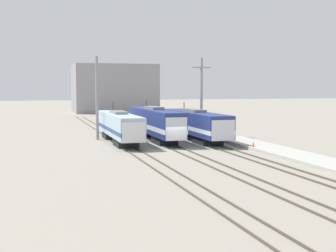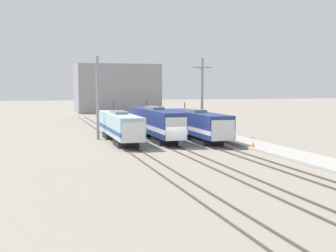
{
  "view_description": "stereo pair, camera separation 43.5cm",
  "coord_description": "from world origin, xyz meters",
  "px_view_note": "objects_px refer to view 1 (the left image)",
  "views": [
    {
      "loc": [
        -15.45,
        -49.38,
        6.96
      ],
      "look_at": [
        -0.24,
        2.83,
        2.41
      ],
      "focal_mm": 50.0,
      "sensor_mm": 36.0,
      "label": 1
    },
    {
      "loc": [
        -15.03,
        -49.5,
        6.96
      ],
      "look_at": [
        -0.24,
        2.83,
        2.41
      ],
      "focal_mm": 50.0,
      "sensor_mm": 36.0,
      "label": 2
    }
  ],
  "objects_px": {
    "catenary_tower_left": "(97,97)",
    "traffic_cone": "(253,144)",
    "locomotive_far_right": "(196,124)",
    "locomotive_center": "(155,123)",
    "locomotive_far_left": "(119,126)",
    "catenary_tower_right": "(201,96)"
  },
  "relations": [
    {
      "from": "catenary_tower_left",
      "to": "locomotive_far_right",
      "type": "bearing_deg",
      "value": -19.81
    },
    {
      "from": "catenary_tower_right",
      "to": "locomotive_far_right",
      "type": "bearing_deg",
      "value": -118.93
    },
    {
      "from": "locomotive_center",
      "to": "traffic_cone",
      "type": "distance_m",
      "value": 15.08
    },
    {
      "from": "locomotive_far_right",
      "to": "catenary_tower_right",
      "type": "distance_m",
      "value": 6.17
    },
    {
      "from": "locomotive_far_right",
      "to": "locomotive_center",
      "type": "bearing_deg",
      "value": 159.06
    },
    {
      "from": "locomotive_far_right",
      "to": "catenary_tower_right",
      "type": "bearing_deg",
      "value": 61.07
    },
    {
      "from": "traffic_cone",
      "to": "locomotive_far_right",
      "type": "bearing_deg",
      "value": 104.82
    },
    {
      "from": "catenary_tower_left",
      "to": "traffic_cone",
      "type": "height_order",
      "value": "catenary_tower_left"
    },
    {
      "from": "locomotive_center",
      "to": "locomotive_far_right",
      "type": "height_order",
      "value": "locomotive_center"
    },
    {
      "from": "locomotive_center",
      "to": "locomotive_far_right",
      "type": "bearing_deg",
      "value": -20.94
    },
    {
      "from": "traffic_cone",
      "to": "locomotive_far_left",
      "type": "bearing_deg",
      "value": 138.67
    },
    {
      "from": "catenary_tower_left",
      "to": "traffic_cone",
      "type": "relative_size",
      "value": 18.17
    },
    {
      "from": "traffic_cone",
      "to": "catenary_tower_right",
      "type": "bearing_deg",
      "value": 91.68
    },
    {
      "from": "locomotive_far_left",
      "to": "locomotive_center",
      "type": "relative_size",
      "value": 0.92
    },
    {
      "from": "catenary_tower_left",
      "to": "catenary_tower_right",
      "type": "bearing_deg",
      "value": 0.0
    },
    {
      "from": "locomotive_center",
      "to": "catenary_tower_left",
      "type": "xyz_separation_m",
      "value": [
        -7.21,
        2.49,
        3.42
      ]
    },
    {
      "from": "locomotive_center",
      "to": "catenary_tower_left",
      "type": "distance_m",
      "value": 8.36
    },
    {
      "from": "traffic_cone",
      "to": "catenary_tower_left",
      "type": "bearing_deg",
      "value": 134.65
    },
    {
      "from": "traffic_cone",
      "to": "locomotive_center",
      "type": "bearing_deg",
      "value": 121.62
    },
    {
      "from": "locomotive_far_left",
      "to": "catenary_tower_left",
      "type": "distance_m",
      "value": 5.81
    },
    {
      "from": "locomotive_center",
      "to": "locomotive_far_right",
      "type": "distance_m",
      "value": 5.35
    },
    {
      "from": "catenary_tower_right",
      "to": "traffic_cone",
      "type": "xyz_separation_m",
      "value": [
        0.45,
        -15.26,
        -4.99
      ]
    }
  ]
}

